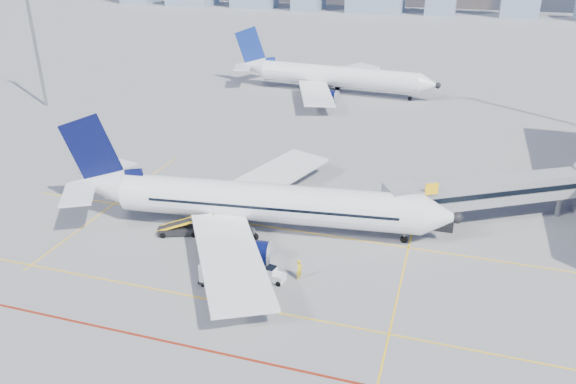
# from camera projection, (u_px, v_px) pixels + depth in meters

# --- Properties ---
(ground) EXTENTS (420.00, 420.00, 0.00)m
(ground) POSITION_uv_depth(u_px,v_px,m) (250.00, 266.00, 53.17)
(ground) COLOR gray
(ground) RESTS_ON ground
(apron_markings) EXTENTS (90.00, 35.12, 0.01)m
(apron_markings) POSITION_uv_depth(u_px,v_px,m) (228.00, 288.00, 49.94)
(apron_markings) COLOR yellow
(apron_markings) RESTS_ON ground
(jet_bridge) EXTENTS (23.55, 15.78, 6.30)m
(jet_bridge) POSITION_uv_depth(u_px,v_px,m) (511.00, 190.00, 59.92)
(jet_bridge) COLOR gray
(jet_bridge) RESTS_ON ground
(floodlight_mast_nw) EXTENTS (3.20, 0.61, 25.45)m
(floodlight_mast_nw) POSITION_uv_depth(u_px,v_px,m) (32.00, 29.00, 96.92)
(floodlight_mast_nw) COLOR gray
(floodlight_mast_nw) RESTS_ON ground
(main_aircraft) EXTENTS (41.89, 36.42, 12.27)m
(main_aircraft) POSITION_uv_depth(u_px,v_px,m) (252.00, 202.00, 58.50)
(main_aircraft) COLOR white
(main_aircraft) RESTS_ON ground
(second_aircraft) EXTENTS (41.69, 36.29, 12.17)m
(second_aircraft) POSITION_uv_depth(u_px,v_px,m) (330.00, 76.00, 109.63)
(second_aircraft) COLOR white
(second_aircraft) RESTS_ON ground
(baggage_tug) EXTENTS (2.18, 1.58, 1.38)m
(baggage_tug) POSITION_uv_depth(u_px,v_px,m) (273.00, 275.00, 50.69)
(baggage_tug) COLOR white
(baggage_tug) RESTS_ON ground
(cargo_dolly) EXTENTS (4.16, 2.08, 2.22)m
(cargo_dolly) POSITION_uv_depth(u_px,v_px,m) (222.00, 273.00, 49.98)
(cargo_dolly) COLOR black
(cargo_dolly) RESTS_ON ground
(belt_loader) EXTENTS (6.07, 3.32, 2.47)m
(belt_loader) POSITION_uv_depth(u_px,v_px,m) (180.00, 229.00, 58.58)
(belt_loader) COLOR black
(belt_loader) RESTS_ON ground
(ramp_worker) EXTENTS (0.64, 0.82, 2.01)m
(ramp_worker) POSITION_uv_depth(u_px,v_px,m) (299.00, 270.00, 50.82)
(ramp_worker) COLOR yellow
(ramp_worker) RESTS_ON ground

